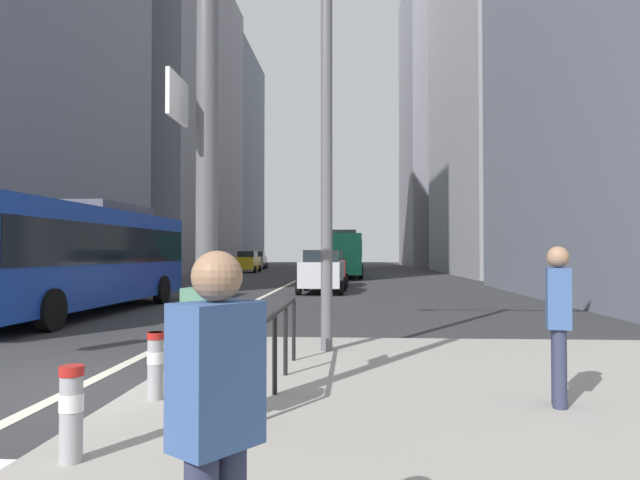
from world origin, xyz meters
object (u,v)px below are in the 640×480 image
object	(u,v)px
car_receding_far	(323,271)
car_oncoming_far	(257,260)
bollard_right	(155,362)
bollard_back	(192,338)
street_lamp_post	(327,54)
city_bus_blue_oncoming	(80,252)
pedestrian_far	(216,422)
pedestrian_waiting	(558,317)
city_bus_red_distant	(348,252)
city_bus_red_receding	(345,252)
bollard_left	(71,408)
pedestrian_walking	(203,339)
car_oncoming_mid	(247,262)
car_receding_near	(329,268)

from	to	relation	value
car_receding_far	car_oncoming_far	bearing A→B (deg)	104.16
car_receding_far	bollard_right	distance (m)	19.27
car_oncoming_far	bollard_back	bearing A→B (deg)	-81.21
street_lamp_post	bollard_right	distance (m)	6.05
city_bus_blue_oncoming	pedestrian_far	size ratio (longest dim) A/B	6.61
pedestrian_waiting	city_bus_red_distant	bearing A→B (deg)	92.93
city_bus_red_receding	car_receding_far	xyz separation A→B (m)	(-0.72, -17.01, -0.85)
bollard_left	bollard_back	size ratio (longest dim) A/B	0.93
pedestrian_walking	car_oncoming_mid	bearing A→B (deg)	100.22
city_bus_red_distant	street_lamp_post	world-z (taller)	street_lamp_post
bollard_back	pedestrian_waiting	xyz separation A→B (m)	(4.55, -1.64, 0.52)
bollard_back	pedestrian_far	world-z (taller)	pedestrian_far
bollard_right	pedestrian_waiting	distance (m)	4.56
city_bus_red_distant	car_oncoming_mid	distance (m)	14.62
car_receding_far	street_lamp_post	distance (m)	16.50
city_bus_red_receding	pedestrian_walking	distance (m)	37.33
city_bus_blue_oncoming	bollard_right	xyz separation A→B (m)	(5.86, -9.98, -1.26)
pedestrian_waiting	pedestrian_walking	xyz separation A→B (m)	(-3.68, -1.01, -0.13)
city_bus_red_receding	pedestrian_far	bearing A→B (deg)	-89.87
city_bus_blue_oncoming	bollard_back	size ratio (longest dim) A/B	13.51
city_bus_blue_oncoming	car_oncoming_far	world-z (taller)	city_bus_blue_oncoming
city_bus_blue_oncoming	car_receding_near	distance (m)	15.81
street_lamp_post	pedestrian_waiting	xyz separation A→B (m)	(2.71, -3.38, -4.15)
city_bus_blue_oncoming	car_receding_near	size ratio (longest dim) A/B	2.74
street_lamp_post	bollard_left	world-z (taller)	street_lamp_post
car_oncoming_mid	bollard_left	size ratio (longest dim) A/B	5.23
city_bus_red_receding	street_lamp_post	bearing A→B (deg)	-89.60
car_oncoming_far	bollard_right	size ratio (longest dim) A/B	5.41
city_bus_red_receding	city_bus_red_distant	distance (m)	20.00
car_receding_far	car_oncoming_far	size ratio (longest dim) A/B	1.02
city_bus_red_receding	car_oncoming_far	distance (m)	22.44
city_bus_red_receding	car_oncoming_mid	size ratio (longest dim) A/B	2.92
bollard_right	city_bus_blue_oncoming	bearing A→B (deg)	120.44
car_oncoming_far	bollard_left	world-z (taller)	car_oncoming_far
city_bus_red_distant	pedestrian_waiting	bearing A→B (deg)	-87.07
city_bus_blue_oncoming	bollard_left	xyz separation A→B (m)	(5.87, -11.94, -1.25)
pedestrian_walking	city_bus_red_receding	bearing A→B (deg)	88.86
city_bus_red_distant	pedestrian_far	size ratio (longest dim) A/B	6.89
bollard_back	pedestrian_walking	distance (m)	2.81
car_receding_near	pedestrian_waiting	xyz separation A→B (m)	(3.58, -24.27, 0.14)
bollard_left	bollard_right	size ratio (longest dim) A/B	1.01
bollard_left	pedestrian_walking	world-z (taller)	pedestrian_walking
pedestrian_walking	pedestrian_far	size ratio (longest dim) A/B	0.92
city_bus_red_receding	car_oncoming_far	bearing A→B (deg)	116.69
pedestrian_walking	bollard_back	bearing A→B (deg)	108.17
pedestrian_far	pedestrian_walking	bearing A→B (deg)	106.12
pedestrian_far	bollard_left	bearing A→B (deg)	130.07
car_oncoming_mid	pedestrian_waiting	distance (m)	46.45
car_receding_near	car_oncoming_far	world-z (taller)	same
pedestrian_walking	car_oncoming_far	bearing A→B (deg)	99.24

